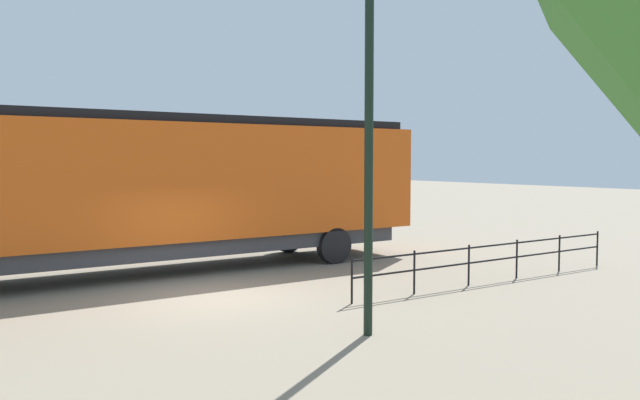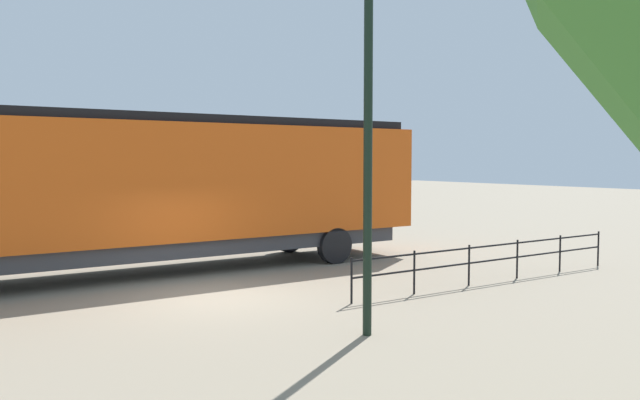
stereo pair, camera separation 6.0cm
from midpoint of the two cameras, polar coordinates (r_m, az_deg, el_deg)
name	(u,v)px [view 2 (the right image)]	position (r m, az deg, el deg)	size (l,w,h in m)	color
ground_plane	(213,298)	(14.67, -9.64, -8.82)	(120.00, 120.00, 0.00)	gray
locomotive	(169,185)	(18.04, -13.52, 1.31)	(3.11, 16.37, 4.39)	#D15114
lamp_post	(368,36)	(11.32, 4.61, 14.74)	(0.58, 0.58, 7.30)	black
platform_fence	(494,256)	(16.83, 15.73, -4.95)	(0.05, 9.17, 1.03)	black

